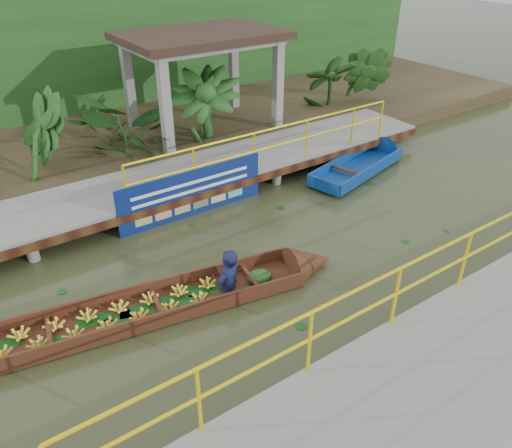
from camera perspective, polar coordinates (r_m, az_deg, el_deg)
ground at (r=9.52m, az=-2.42°, el=-5.85°), size 80.00×80.00×0.00m
land_strip at (r=15.55m, az=-17.71°, el=8.84°), size 30.00×8.00×0.45m
far_dock at (r=11.91m, az=-11.35°, el=4.30°), size 16.00×2.06×1.66m
near_dock at (r=7.71m, az=22.38°, el=-16.51°), size 18.00×2.40×1.73m
pavilion at (r=14.87m, az=-6.25°, el=19.59°), size 4.40×3.00×3.00m
foliage_backdrop at (r=17.37m, az=-21.50°, el=16.62°), size 30.00×0.80×4.00m
vendor_boat at (r=8.66m, az=-14.80°, el=-9.44°), size 8.63×2.35×1.97m
moored_blue_boat at (r=14.33m, az=13.27°, el=7.33°), size 3.79×1.80×0.87m
blue_banner at (r=11.27m, az=-7.25°, el=3.53°), size 3.56×0.04×1.11m
tropical_plants at (r=14.04m, az=-6.58°, el=12.64°), size 14.42×1.42×1.77m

